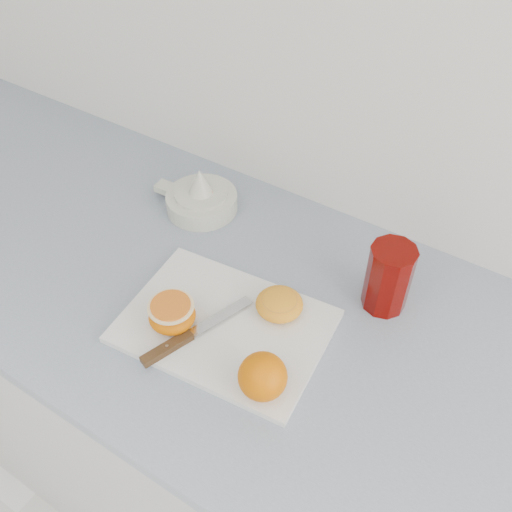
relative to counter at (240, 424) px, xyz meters
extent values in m
cube|color=silver|center=(0.00, 0.00, -0.02)|extent=(2.42, 0.60, 0.86)
cube|color=#92A2B6|center=(0.00, 0.00, 0.43)|extent=(2.48, 0.64, 0.03)
cube|color=white|center=(0.03, -0.07, 0.45)|extent=(0.35, 0.26, 0.01)
sphere|color=#EE6900|center=(0.14, -0.14, 0.49)|extent=(0.07, 0.07, 0.07)
ellipsoid|color=#EE6900|center=(-0.04, -0.11, 0.48)|extent=(0.08, 0.08, 0.04)
cylinder|color=#FFE09F|center=(-0.04, -0.11, 0.50)|extent=(0.07, 0.07, 0.00)
cylinder|color=orange|center=(-0.04, -0.11, 0.50)|extent=(0.06, 0.06, 0.00)
ellipsoid|color=orange|center=(0.09, 0.00, 0.47)|extent=(0.08, 0.08, 0.03)
cylinder|color=orange|center=(0.09, 0.00, 0.48)|extent=(0.06, 0.06, 0.00)
cube|color=#4C2F18|center=(-0.02, -0.16, 0.46)|extent=(0.04, 0.09, 0.01)
cube|color=#B7B7BC|center=(0.01, -0.06, 0.46)|extent=(0.06, 0.12, 0.00)
cylinder|color=#B7B7BC|center=(-0.02, -0.16, 0.46)|extent=(0.01, 0.01, 0.01)
cylinder|color=silver|center=(-0.19, 0.16, 0.46)|extent=(0.14, 0.14, 0.04)
cylinder|color=silver|center=(-0.19, 0.16, 0.48)|extent=(0.11, 0.11, 0.01)
cone|color=silver|center=(-0.19, 0.16, 0.51)|extent=(0.05, 0.05, 0.05)
cube|color=silver|center=(-0.27, 0.15, 0.46)|extent=(0.05, 0.03, 0.01)
ellipsoid|color=#EC6405|center=(-0.17, 0.15, 0.49)|extent=(0.01, 0.01, 0.00)
ellipsoid|color=#EC6405|center=(-0.20, 0.17, 0.49)|extent=(0.01, 0.01, 0.00)
ellipsoid|color=#EC6405|center=(-0.19, 0.14, 0.49)|extent=(0.01, 0.01, 0.00)
ellipsoid|color=#EC6405|center=(-0.17, 0.17, 0.49)|extent=(0.01, 0.01, 0.00)
cylinder|color=#5E0400|center=(0.22, 0.12, 0.50)|extent=(0.07, 0.07, 0.12)
cylinder|color=#F45A13|center=(0.22, 0.12, 0.46)|extent=(0.06, 0.06, 0.02)
cylinder|color=#5E0400|center=(0.22, 0.12, 0.57)|extent=(0.08, 0.08, 0.00)
camera|label=1|loc=(0.38, -0.53, 1.19)|focal=40.00mm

